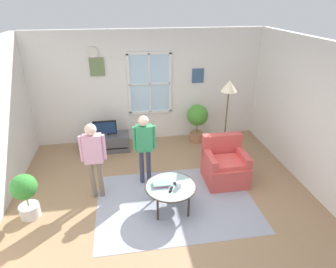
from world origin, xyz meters
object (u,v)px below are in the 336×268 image
floor_lamp (228,95)px  book_stack (161,184)px  remote_near_books (171,189)px  tv_stand (106,142)px  remote_near_cup (177,185)px  potted_plant_corner (25,193)px  person_green_shirt (144,142)px  television (105,128)px  coffee_table (171,187)px  armchair (225,165)px  cup (179,185)px  person_pink_shirt (93,153)px  potted_plant_by_window (197,119)px

floor_lamp → book_stack: bearing=-139.1°
book_stack → remote_near_books: (0.13, -0.16, -0.02)m
tv_stand → remote_near_cup: bearing=-61.5°
tv_stand → potted_plant_corner: potted_plant_corner is taller
remote_near_books → potted_plant_corner: potted_plant_corner is taller
remote_near_books → person_green_shirt: person_green_shirt is taller
television → potted_plant_corner: potted_plant_corner is taller
coffee_table → floor_lamp: 2.23m
armchair → person_green_shirt: size_ratio=0.63×
cup → floor_lamp: (1.27, 1.44, 0.99)m
armchair → cup: size_ratio=8.63×
remote_near_books → floor_lamp: size_ratio=0.08×
armchair → person_green_shirt: bearing=173.4°
armchair → cup: armchair is taller
tv_stand → person_pink_shirt: size_ratio=0.75×
tv_stand → potted_plant_corner: (-1.17, -2.10, 0.27)m
coffee_table → potted_plant_corner: potted_plant_corner is taller
armchair → floor_lamp: bearing=72.4°
cup → remote_near_books: 0.15m
book_stack → potted_plant_corner: potted_plant_corner is taller
remote_near_books → armchair: bearing=33.1°
coffee_table → remote_near_books: remote_near_books is taller
tv_stand → potted_plant_corner: size_ratio=1.36×
potted_plant_by_window → potted_plant_corner: (-3.35, -2.21, -0.13)m
remote_near_books → person_pink_shirt: bearing=152.3°
tv_stand → coffee_table: bearing=-63.6°
potted_plant_corner → floor_lamp: floor_lamp is taller
television → potted_plant_corner: size_ratio=0.66×
television → book_stack: (0.98, -2.22, -0.08)m
potted_plant_by_window → remote_near_cup: bearing=-111.9°
armchair → floor_lamp: size_ratio=0.49×
tv_stand → armchair: bearing=-35.2°
tv_stand → person_green_shirt: bearing=-61.5°
coffee_table → floor_lamp: floor_lamp is taller
armchair → remote_near_books: bearing=-146.9°
coffee_table → cup: cup is taller
television → armchair: bearing=-35.2°
remote_near_books → potted_plant_by_window: potted_plant_by_window is taller
remote_near_books → floor_lamp: floor_lamp is taller
tv_stand → armchair: (2.29, -1.61, 0.14)m
potted_plant_corner → cup: bearing=-5.5°
tv_stand → remote_near_books: remote_near_books is taller
book_stack → potted_plant_by_window: 2.62m
remote_near_books → person_pink_shirt: 1.43m
television → remote_near_cup: (1.23, -2.26, -0.10)m
television → remote_near_cup: television is taller
remote_near_books → book_stack: bearing=129.9°
armchair → book_stack: bearing=-155.2°
person_green_shirt → cup: bearing=-62.2°
book_stack → cup: size_ratio=2.76×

